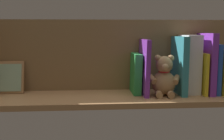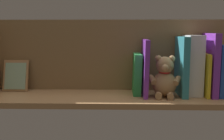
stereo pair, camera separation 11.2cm
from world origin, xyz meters
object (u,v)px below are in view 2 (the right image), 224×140
object	(u,v)px
book_0	(223,72)
dictionary_thick_white	(193,65)
picture_frame_leaning	(16,76)
teddy_bear	(165,79)

from	to	relation	value
book_0	dictionary_thick_white	distance (cm)	12.48
picture_frame_leaning	dictionary_thick_white	bearing A→B (deg)	176.89
book_0	teddy_bear	bearing A→B (deg)	9.22
dictionary_thick_white	picture_frame_leaning	distance (cm)	77.21
book_0	dictionary_thick_white	xyz separation A→B (cm)	(12.06, -1.52, 2.82)
picture_frame_leaning	teddy_bear	bearing A→B (deg)	171.46
dictionary_thick_white	picture_frame_leaning	size ratio (longest dim) A/B	1.79
dictionary_thick_white	teddy_bear	xyz separation A→B (cm)	(12.47, 5.50, -4.99)
book_0	picture_frame_leaning	xyz separation A→B (cm)	(88.95, -5.69, -2.82)
dictionary_thick_white	teddy_bear	size ratio (longest dim) A/B	1.47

